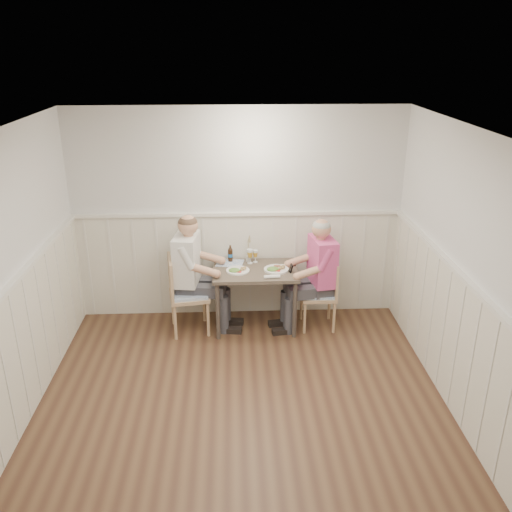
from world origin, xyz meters
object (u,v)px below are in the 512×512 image
(diner_cream, at_px, (192,281))
(grass_vase, at_px, (247,249))
(chair_left, at_px, (184,292))
(chair_right, at_px, (323,291))
(beer_bottle, at_px, (230,254))
(dining_table, at_px, (255,277))
(man_in_pink, at_px, (318,282))

(diner_cream, bearing_deg, grass_vase, 20.48)
(grass_vase, bearing_deg, chair_left, -156.28)
(chair_right, distance_m, grass_vase, 1.04)
(diner_cream, relative_size, beer_bottle, 6.97)
(dining_table, height_order, grass_vase, grass_vase)
(diner_cream, bearing_deg, dining_table, 0.09)
(grass_vase, bearing_deg, man_in_pink, -19.49)
(chair_right, height_order, beer_bottle, beer_bottle)
(dining_table, bearing_deg, diner_cream, -179.91)
(chair_left, bearing_deg, dining_table, 5.68)
(man_in_pink, bearing_deg, beer_bottle, 163.45)
(dining_table, bearing_deg, man_in_pink, -3.41)
(dining_table, relative_size, beer_bottle, 4.76)
(diner_cream, height_order, beer_bottle, diner_cream)
(beer_bottle, bearing_deg, diner_cream, -150.16)
(chair_right, xyz_separation_m, man_in_pink, (-0.06, 0.00, 0.11))
(man_in_pink, bearing_deg, chair_right, -1.32)
(diner_cream, height_order, grass_vase, diner_cream)
(dining_table, distance_m, man_in_pink, 0.75)
(beer_bottle, xyz_separation_m, grass_vase, (0.21, -0.01, 0.07))
(dining_table, bearing_deg, grass_vase, 108.71)
(man_in_pink, xyz_separation_m, diner_cream, (-1.50, 0.04, 0.02))
(dining_table, relative_size, chair_right, 1.14)
(chair_left, bearing_deg, man_in_pink, 1.42)
(chair_left, relative_size, diner_cream, 0.65)
(dining_table, height_order, chair_left, chair_left)
(chair_left, relative_size, beer_bottle, 4.55)
(chair_right, bearing_deg, beer_bottle, 164.27)
(dining_table, distance_m, chair_left, 0.86)
(dining_table, relative_size, diner_cream, 0.68)
(chair_right, bearing_deg, grass_vase, 161.70)
(chair_right, xyz_separation_m, diner_cream, (-1.57, 0.04, 0.14))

